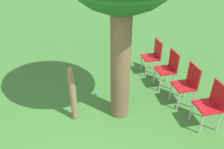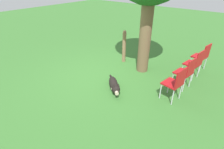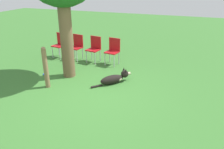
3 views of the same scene
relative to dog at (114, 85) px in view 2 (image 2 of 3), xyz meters
name	(u,v)px [view 2 (image 2 of 3)]	position (x,y,z in m)	size (l,w,h in m)	color
ground_plane	(104,75)	(-0.77, 0.43, -0.15)	(30.00, 30.00, 0.00)	#38702D
dog	(114,85)	(0.00, 0.00, 0.00)	(1.00, 0.94, 0.42)	black
fence_post	(124,46)	(-0.91, 1.74, 0.46)	(0.13, 0.13, 1.21)	#846647
red_chair_0	(176,82)	(1.50, 0.60, 0.40)	(0.48, 0.50, 0.95)	#B21419
red_chair_1	(186,71)	(1.52, 1.35, 0.40)	(0.48, 0.50, 0.95)	#B21419
red_chair_2	(195,62)	(1.53, 2.09, 0.40)	(0.48, 0.50, 0.95)	#B21419
red_chair_3	(202,55)	(1.55, 2.84, 0.40)	(0.48, 0.50, 0.95)	#B21419
tennis_ball	(147,60)	(-0.26, 2.36, -0.12)	(0.07, 0.07, 0.07)	blue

